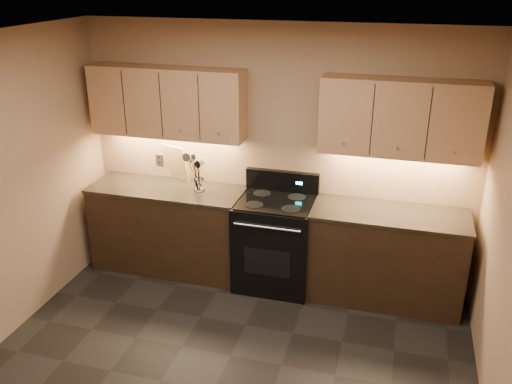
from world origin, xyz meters
TOP-DOWN VIEW (x-y plane):
  - ceiling at (0.00, 0.00)m, footprint 4.00×4.00m
  - wall_back at (0.00, 2.00)m, footprint 4.00×0.04m
  - counter_left at (-1.10, 1.70)m, footprint 1.62×0.62m
  - counter_right at (1.18, 1.70)m, footprint 1.46×0.62m
  - stove at (0.08, 1.68)m, footprint 0.76×0.68m
  - upper_cab_left at (-1.10, 1.85)m, footprint 1.60×0.30m
  - upper_cab_right at (1.18, 1.85)m, footprint 1.44×0.30m
  - outlet_plate at (-1.30, 1.99)m, footprint 0.08×0.01m
  - utensil_crock at (-0.75, 1.73)m, footprint 0.11×0.11m
  - cutting_board at (-1.10, 1.96)m, footprint 0.32×0.18m
  - wooden_spoon at (-0.78, 1.71)m, footprint 0.13×0.15m
  - black_spoon at (-0.75, 1.75)m, footprint 0.07×0.11m
  - black_turner at (-0.75, 1.70)m, footprint 0.17×0.19m
  - steel_spatula at (-0.72, 1.74)m, footprint 0.22×0.13m
  - steel_skimmer at (-0.72, 1.71)m, footprint 0.25×0.13m

SIDE VIEW (x-z plane):
  - counter_left at x=-1.10m, z-range 0.00..0.93m
  - counter_right at x=1.18m, z-range 0.00..0.93m
  - stove at x=0.08m, z-range -0.09..1.05m
  - utensil_crock at x=-0.75m, z-range 0.92..1.06m
  - black_spoon at x=-0.75m, z-range 0.94..1.26m
  - wooden_spoon at x=-0.78m, z-range 0.94..1.28m
  - steel_spatula at x=-0.72m, z-range 0.94..1.29m
  - outlet_plate at x=-1.30m, z-range 1.06..1.18m
  - cutting_board at x=-1.10m, z-range 0.93..1.32m
  - black_turner at x=-0.75m, z-range 0.94..1.33m
  - steel_skimmer at x=-0.72m, z-range 0.94..1.33m
  - wall_back at x=0.00m, z-range 0.00..2.60m
  - upper_cab_left at x=-1.10m, z-range 1.45..2.15m
  - upper_cab_right at x=1.18m, z-range 1.45..2.15m
  - ceiling at x=0.00m, z-range 2.60..2.60m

